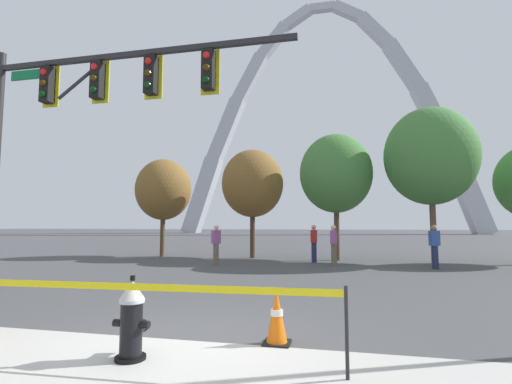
{
  "coord_description": "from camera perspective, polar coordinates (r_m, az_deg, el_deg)",
  "views": [
    {
      "loc": [
        2.06,
        -4.94,
        1.6
      ],
      "look_at": [
        -0.11,
        5.0,
        2.5
      ],
      "focal_mm": 26.01,
      "sensor_mm": 36.0,
      "label": 1
    }
  ],
  "objects": [
    {
      "name": "fire_hydrant",
      "position": [
        4.92,
        -18.55,
        -18.12
      ],
      "size": [
        0.46,
        0.48,
        0.99
      ],
      "color": "black",
      "rests_on": "ground"
    },
    {
      "name": "tree_far_left",
      "position": [
        19.61,
        -14.03,
        0.34
      ],
      "size": [
        2.84,
        2.84,
        4.96
      ],
      "color": "brown",
      "rests_on": "ground"
    },
    {
      "name": "monument_arch",
      "position": [
        71.18,
        10.41,
        9.67
      ],
      "size": [
        55.24,
        3.01,
        44.41
      ],
      "color": "#B2B5BC",
      "rests_on": "ground"
    },
    {
      "name": "tree_center_left",
      "position": [
        17.47,
        12.16,
        2.78
      ],
      "size": [
        3.3,
        3.3,
        5.77
      ],
      "color": "brown",
      "rests_on": "ground"
    },
    {
      "name": "pedestrian_walking_right",
      "position": [
        15.09,
        -6.16,
        -8.0
      ],
      "size": [
        0.36,
        0.39,
        1.59
      ],
      "color": "brown",
      "rests_on": "ground"
    },
    {
      "name": "pedestrian_walking_left",
      "position": [
        15.07,
        11.88,
        -7.93
      ],
      "size": [
        0.27,
        0.38,
        1.59
      ],
      "color": "brown",
      "rests_on": "ground"
    },
    {
      "name": "pedestrian_near_trees",
      "position": [
        15.08,
        25.78,
        -7.53
      ],
      "size": [
        0.39,
        0.31,
        1.59
      ],
      "color": "#232847",
      "rests_on": "ground"
    },
    {
      "name": "tree_left_mid",
      "position": [
        18.23,
        -0.54,
        1.31
      ],
      "size": [
        3.03,
        3.03,
        5.3
      ],
      "color": "#473323",
      "rests_on": "ground"
    },
    {
      "name": "tree_center_right",
      "position": [
        17.18,
        25.22,
        5.01
      ],
      "size": [
        3.72,
        3.72,
        6.51
      ],
      "color": "brown",
      "rests_on": "ground"
    },
    {
      "name": "caution_tape_barrier",
      "position": [
        4.99,
        -24.21,
        -15.35
      ],
      "size": [
        5.96,
        0.28,
        0.96
      ],
      "color": "#232326",
      "rests_on": "ground"
    },
    {
      "name": "traffic_cone_mid_sidewalk",
      "position": [
        5.29,
        3.21,
        -18.62
      ],
      "size": [
        0.36,
        0.36,
        0.73
      ],
      "color": "black",
      "rests_on": "ground"
    },
    {
      "name": "ground_plane",
      "position": [
        5.58,
        -10.67,
        -21.63
      ],
      "size": [
        240.0,
        240.0,
        0.0
      ],
      "primitive_type": "plane",
      "color": "#474749"
    },
    {
      "name": "traffic_signal_gantry",
      "position": [
        10.05,
        -25.32,
        11.63
      ],
      "size": [
        7.82,
        0.44,
        6.0
      ],
      "color": "#232326",
      "rests_on": "ground"
    },
    {
      "name": "pedestrian_standing_center",
      "position": [
        16.18,
        8.9,
        -7.77
      ],
      "size": [
        0.26,
        0.37,
        1.59
      ],
      "color": "#232847",
      "rests_on": "ground"
    }
  ]
}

